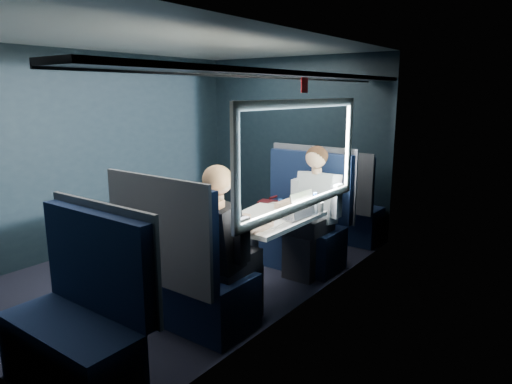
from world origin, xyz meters
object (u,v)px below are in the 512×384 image
Objects in this scene: seat_row_front at (338,209)px; laptop at (296,211)px; man at (313,205)px; woman at (222,239)px; table at (268,225)px; seat_row_back at (80,324)px; bottle_small at (315,205)px; seat_bay_near at (299,225)px; seat_bay_far at (185,277)px; cup at (320,207)px.

seat_row_front is 1.77m from laptop.
woman is (0.00, -1.41, 0.01)m from man.
seat_row_back reaches higher than table.
bottle_small is at bearing -71.95° from seat_row_front.
table is at bearing -132.59° from bottle_small.
seat_row_front is at bearing 89.40° from seat_bay_near.
man is at bearing -77.17° from seat_row_front.
bottle_small is at bearing 68.18° from seat_bay_far.
bottle_small is (0.23, -0.37, 0.11)m from man.
bottle_small is (0.30, 0.32, 0.17)m from table.
seat_row_front is 1.60m from bottle_small.
bottle_small is at bearing 77.24° from seat_row_back.
seat_bay_far reaches higher than laptop.
woman is at bearing -102.57° from bottle_small.
seat_row_back reaches higher than laptop.
table is at bearing -152.33° from laptop.
seat_bay_near reaches higher than table.
bottle_small is at bearing 70.96° from laptop.
man reaches higher than seat_bay_near.
seat_row_front reaches higher than table.
seat_row_front is 0.88× the size of woman.
man is at bearing 84.48° from table.
seat_bay_near is at bearing 102.47° from table.
woman is at bearing -84.55° from table.
cup reaches higher than table.
seat_row_front is at bearing 109.17° from cup.
woman reaches higher than seat_row_back.
seat_bay_far is at bearing -110.40° from cup.
woman reaches higher than seat_row_front.
seat_bay_near is 1.00× the size of seat_bay_far.
bottle_small is (0.49, -0.55, 0.41)m from seat_bay_near.
woman is at bearing -84.30° from seat_row_front.
seat_row_front is at bearing 90.00° from seat_row_back.
seat_row_back is (0.01, -2.67, -0.01)m from seat_bay_near.
man is at bearing 90.00° from woman.
laptop is at bearing -76.29° from seat_row_front.
seat_bay_near and seat_bay_far have the same top height.
seat_bay_near is 13.29× the size of cup.
seat_bay_near is at bearing 137.20° from cup.
seat_row_front is at bearing 102.83° from man.
seat_bay_far is 1.62m from man.
laptop is at bearing 67.61° from seat_bay_far.
laptop is 0.22m from bottle_small.
table is 0.29m from laptop.
seat_bay_near reaches higher than laptop.
seat_row_back is 2.53m from man.
man reaches higher than laptop.
seat_row_front is at bearing 108.05° from bottle_small.
seat_bay_far is 0.95× the size of woman.
man is 1.00× the size of woman.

